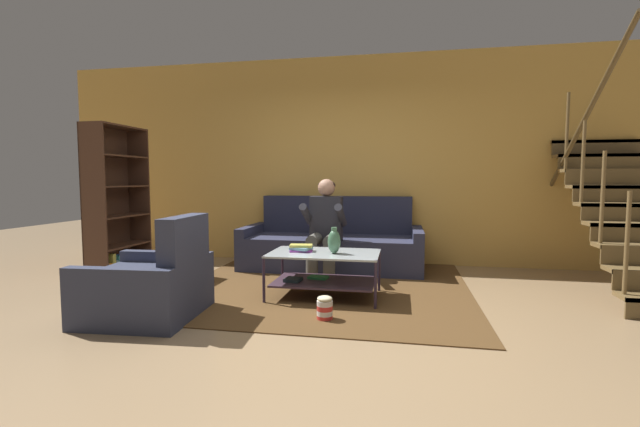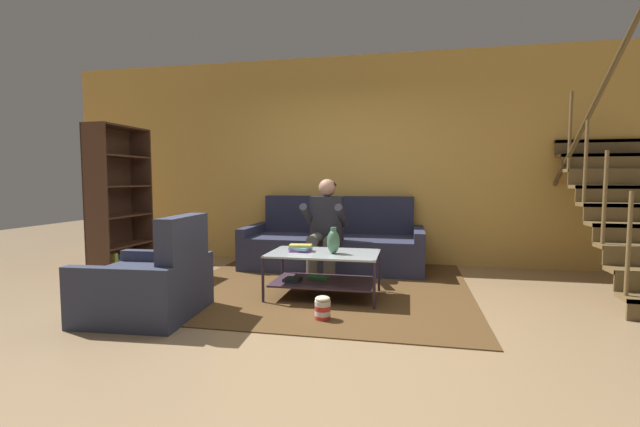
% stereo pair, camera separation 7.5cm
% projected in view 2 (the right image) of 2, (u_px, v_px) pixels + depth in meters
% --- Properties ---
extents(ground, '(16.80, 16.80, 0.00)m').
position_uv_depth(ground, '(301.00, 312.00, 3.82)').
color(ground, '#9C7E5A').
extents(back_partition, '(8.40, 0.12, 2.90)m').
position_uv_depth(back_partition, '(343.00, 161.00, 6.11)').
color(back_partition, gold).
rests_on(back_partition, ground).
extents(staircase_run, '(1.01, 2.26, 2.60)m').
position_uv_depth(staircase_run, '(630.00, 201.00, 4.48)').
color(staircase_run, brown).
rests_on(staircase_run, ground).
extents(couch, '(2.35, 0.98, 0.95)m').
position_uv_depth(couch, '(334.00, 246.00, 5.72)').
color(couch, '#2D3047').
rests_on(couch, ground).
extents(person_seated_center, '(0.50, 0.58, 1.19)m').
position_uv_depth(person_seated_center, '(325.00, 224.00, 5.13)').
color(person_seated_center, '#56554E').
rests_on(person_seated_center, ground).
extents(coffee_table, '(1.09, 0.67, 0.46)m').
position_uv_depth(coffee_table, '(323.00, 267.00, 4.28)').
color(coffee_table, silver).
rests_on(coffee_table, ground).
extents(area_rug, '(3.10, 3.38, 0.01)m').
position_uv_depth(area_rug, '(327.00, 282.00, 4.90)').
color(area_rug, brown).
rests_on(area_rug, ground).
extents(vase, '(0.13, 0.13, 0.26)m').
position_uv_depth(vase, '(333.00, 241.00, 4.20)').
color(vase, '#426F50').
rests_on(vase, coffee_table).
extents(book_stack, '(0.25, 0.21, 0.07)m').
position_uv_depth(book_stack, '(301.00, 248.00, 4.33)').
color(book_stack, purple).
rests_on(book_stack, coffee_table).
extents(bookshelf, '(0.34, 0.86, 1.83)m').
position_uv_depth(bookshelf, '(115.00, 210.00, 5.28)').
color(bookshelf, '#492E20').
rests_on(bookshelf, ground).
extents(armchair, '(0.94, 0.95, 0.88)m').
position_uv_depth(armchair, '(150.00, 285.00, 3.69)').
color(armchair, '#31374D').
rests_on(armchair, ground).
extents(popcorn_tub, '(0.13, 0.13, 0.21)m').
position_uv_depth(popcorn_tub, '(323.00, 308.00, 3.60)').
color(popcorn_tub, red).
rests_on(popcorn_tub, ground).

